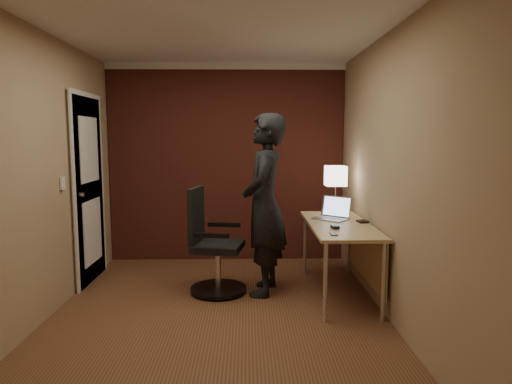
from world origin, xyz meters
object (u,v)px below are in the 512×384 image
at_px(laptop, 333,213).
at_px(phone, 334,234).
at_px(desk_lamp, 336,177).
at_px(mouse, 335,227).
at_px(desk, 346,236).
at_px(person, 265,205).
at_px(wallet, 362,221).
at_px(office_chair, 212,248).

distance_m(laptop, phone, 0.80).
bearing_deg(laptop, desk_lamp, 76.45).
xyz_separation_m(mouse, phone, (-0.06, -0.26, -0.01)).
xyz_separation_m(desk, mouse, (-0.17, -0.26, 0.14)).
bearing_deg(desk_lamp, phone, -101.39).
xyz_separation_m(laptop, phone, (-0.14, -0.78, -0.06)).
bearing_deg(laptop, person, -165.74).
bearing_deg(desk, person, 175.04).
bearing_deg(mouse, phone, -111.02).
relative_size(desk, person, 0.82).
xyz_separation_m(desk_lamp, mouse, (-0.16, -0.86, -0.40)).
height_order(laptop, phone, laptop).
relative_size(wallet, office_chair, 0.10).
bearing_deg(wallet, person, 178.07).
xyz_separation_m(phone, wallet, (0.40, 0.56, 0.01)).
height_order(mouse, office_chair, office_chair).
bearing_deg(desk, phone, -113.50).
relative_size(laptop, mouse, 4.19).
relative_size(desk_lamp, office_chair, 0.51).
bearing_deg(phone, office_chair, 152.31).
height_order(laptop, wallet, laptop).
xyz_separation_m(laptop, office_chair, (-1.27, -0.17, -0.33)).
relative_size(phone, wallet, 1.05).
bearing_deg(laptop, wallet, -40.84).
height_order(wallet, person, person).
bearing_deg(desk, wallet, 12.45).
bearing_deg(desk_lamp, laptop, -103.55).
bearing_deg(laptop, desk, -71.90).
xyz_separation_m(desk_lamp, office_chair, (-1.35, -0.51, -0.68)).
distance_m(laptop, office_chair, 1.32).
bearing_deg(mouse, laptop, 73.13).
xyz_separation_m(laptop, mouse, (-0.08, -0.52, -0.05)).
xyz_separation_m(desk_lamp, wallet, (0.17, -0.56, -0.41)).
xyz_separation_m(office_chair, person, (0.54, -0.01, 0.44)).
bearing_deg(wallet, office_chair, 178.29).
bearing_deg(office_chair, wallet, -1.71).
relative_size(mouse, wallet, 0.91).
relative_size(mouse, office_chair, 0.09).
height_order(desk_lamp, mouse, desk_lamp).
relative_size(office_chair, person, 0.58).
bearing_deg(person, desk, 95.52).
bearing_deg(desk, laptop, 108.10).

